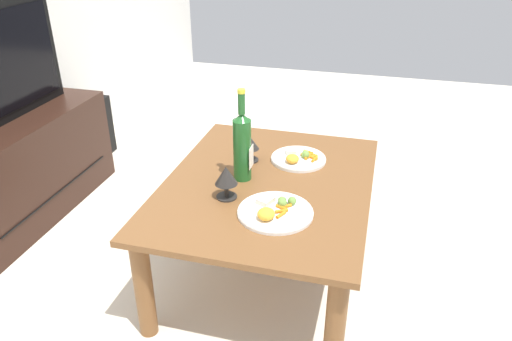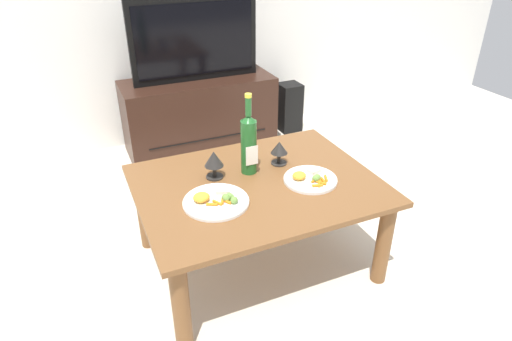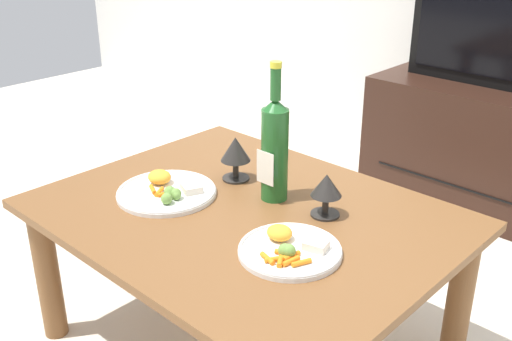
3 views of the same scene
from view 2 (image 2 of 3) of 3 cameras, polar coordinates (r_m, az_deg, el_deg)
ground_plane at (r=2.27m, az=0.16°, el=-11.57°), size 6.40×6.40×0.00m
dining_table at (r=2.04m, az=0.17°, el=-3.40°), size 1.08×0.83×0.46m
tv_stand at (r=3.29m, az=-7.29°, el=7.19°), size 1.07×0.43×0.53m
tv_screen at (r=3.12m, az=-7.93°, el=16.47°), size 0.88×0.05×0.56m
floor_speaker at (r=3.61m, az=4.31°, el=8.16°), size 0.17×0.17×0.39m
wine_bottle at (r=2.02m, az=-0.95°, el=3.68°), size 0.07×0.08×0.39m
goblet_left at (r=2.01m, az=-5.47°, el=1.34°), size 0.09×0.09×0.13m
goblet_right at (r=2.13m, az=3.02°, el=2.80°), size 0.08×0.08×0.12m
dinner_plate_left at (r=1.86m, az=-5.20°, el=-3.87°), size 0.28×0.28×0.05m
dinner_plate_right at (r=2.02m, az=7.00°, el=-1.05°), size 0.25×0.25×0.05m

